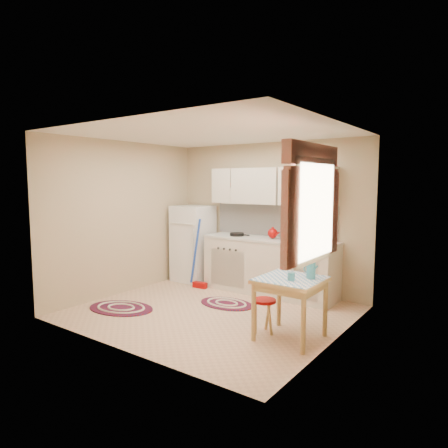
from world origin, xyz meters
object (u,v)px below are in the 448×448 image
Objects in this scene: fridge at (193,243)px; table at (290,309)px; base_cabinets at (269,267)px; stool at (264,316)px.

table is (2.73, -1.47, -0.34)m from fridge.
base_cabinets is 1.91m from table.
base_cabinets is 3.12× the size of table.
fridge is 3.33× the size of stool.
table is at bearing 3.88° from stool.
fridge is at bearing 148.00° from stool.
table is at bearing -28.40° from fridge.
stool is (2.40, -1.50, -0.49)m from fridge.
table is 0.36m from stool.
base_cabinets is at bearing 126.85° from table.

